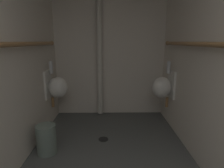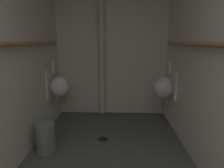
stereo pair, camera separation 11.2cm
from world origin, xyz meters
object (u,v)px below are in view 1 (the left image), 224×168
at_px(urinal_left_mid, 56,87).
at_px(waste_bin, 46,139).
at_px(floor_drain, 103,139).
at_px(standpipe_back_wall, 99,45).
at_px(urinal_right_mid, 163,87).

relative_size(urinal_left_mid, waste_bin, 2.03).
bearing_deg(floor_drain, urinal_left_mid, 147.62).
bearing_deg(urinal_left_mid, standpipe_back_wall, 34.93).
bearing_deg(waste_bin, standpipe_back_wall, 64.48).
distance_m(urinal_right_mid, waste_bin, 1.89).
bearing_deg(urinal_left_mid, floor_drain, -32.38).
distance_m(urinal_left_mid, floor_drain, 1.12).
xyz_separation_m(urinal_right_mid, waste_bin, (-1.65, -0.79, -0.48)).
distance_m(urinal_left_mid, standpipe_back_wall, 1.05).
xyz_separation_m(urinal_left_mid, urinal_right_mid, (1.71, -0.02, 0.00)).
xyz_separation_m(urinal_left_mid, standpipe_back_wall, (0.67, 0.47, 0.65)).
relative_size(urinal_left_mid, standpipe_back_wall, 0.29).
bearing_deg(urinal_left_mid, urinal_right_mid, -0.56).
distance_m(floor_drain, waste_bin, 0.79).
height_order(urinal_left_mid, floor_drain, urinal_left_mid).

